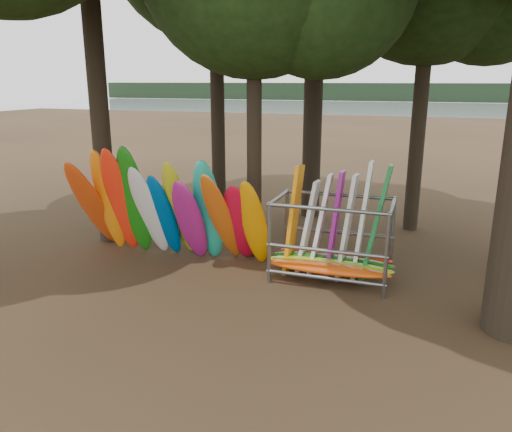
% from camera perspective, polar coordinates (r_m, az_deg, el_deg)
% --- Properties ---
extents(ground, '(120.00, 120.00, 0.00)m').
position_cam_1_polar(ground, '(11.20, 0.33, -9.12)').
color(ground, '#47331E').
rests_on(ground, ground).
extents(lake, '(160.00, 160.00, 0.00)m').
position_cam_1_polar(lake, '(69.88, 16.83, 10.84)').
color(lake, gray).
rests_on(lake, ground).
extents(far_shore, '(160.00, 4.00, 4.00)m').
position_cam_1_polar(far_shore, '(119.72, 18.19, 13.28)').
color(far_shore, black).
rests_on(far_shore, ground).
extents(kayak_row, '(5.40, 2.21, 3.18)m').
position_cam_1_polar(kayak_row, '(13.20, -10.10, 0.56)').
color(kayak_row, '#DB420F').
rests_on(kayak_row, ground).
extents(storage_rack, '(3.01, 1.50, 2.86)m').
position_cam_1_polar(storage_rack, '(11.96, 8.70, -2.92)').
color(storage_rack, slate).
rests_on(storage_rack, ground).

